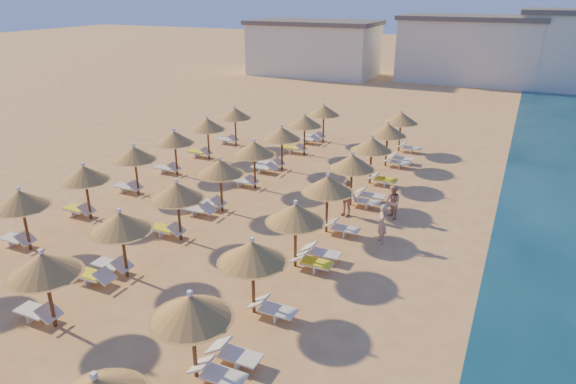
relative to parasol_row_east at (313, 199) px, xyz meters
The scene contains 9 objects.
ground 4.33m from the parasol_row_east, 153.00° to the right, with size 220.00×220.00×0.00m, color tan.
hotel_blocks 45.12m from the parasol_row_east, 90.29° to the left, with size 46.34×11.40×8.10m.
parasol_row_east is the anchor object (origin of this frame).
parasol_row_west 5.38m from the parasol_row_east, behind, with size 2.32×32.52×2.75m.
parasol_row_inland 10.63m from the parasol_row_east, behind, with size 2.32×22.45×2.75m.
loungers 4.74m from the parasol_row_east, behind, with size 13.49×30.86×0.66m.
beachgoer_c 3.95m from the parasol_row_east, 86.93° to the left, with size 1.06×0.44×1.81m, color tan.
beachgoer_a 3.25m from the parasol_row_east, 33.67° to the left, with size 0.64×0.42×1.75m, color tan.
beachgoer_b 5.02m from the parasol_row_east, 61.83° to the left, with size 0.79×0.62×1.63m, color tan.
Camera 1 is at (10.42, -15.94, 10.01)m, focal length 32.00 mm.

